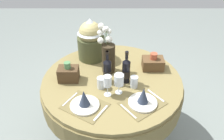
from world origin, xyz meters
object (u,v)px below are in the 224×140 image
object	(u,v)px
tumbler_mid	(134,82)
wine_glass_left	(107,82)
place_setting_right	(143,99)
wine_bottle_centre	(126,71)
dining_table	(112,91)
wine_glass_right	(119,80)
place_setting_left	(84,102)
woven_basket_side_left	(68,73)
tumbler_near_left	(101,83)
wine_bottle_left	(107,71)
flower_vase	(108,53)
gift_tub_back_left	(91,38)
woven_basket_side_right	(153,63)

from	to	relation	value
tumbler_mid	wine_glass_left	bearing A→B (deg)	-155.20
place_setting_right	wine_bottle_centre	world-z (taller)	wine_bottle_centre
dining_table	wine_glass_left	bearing A→B (deg)	-99.56
wine_glass_right	place_setting_right	bearing A→B (deg)	-35.93
place_setting_left	woven_basket_side_left	bearing A→B (deg)	116.97
tumbler_near_left	tumbler_mid	bearing A→B (deg)	2.06
place_setting_left	tumbler_near_left	size ratio (longest dim) A/B	3.97
wine_bottle_left	tumbler_mid	xyz separation A→B (m)	(0.24, -0.07, -0.07)
place_setting_left	wine_bottle_left	xyz separation A→B (m)	(0.18, 0.33, 0.08)
dining_table	place_setting_left	bearing A→B (deg)	-121.08
flower_vase	gift_tub_back_left	size ratio (longest dim) A/B	1.07
gift_tub_back_left	woven_basket_side_right	bearing A→B (deg)	-18.15
woven_basket_side_right	wine_glass_left	bearing A→B (deg)	-137.71
dining_table	tumbler_near_left	bearing A→B (deg)	-127.58
wine_bottle_centre	dining_table	bearing A→B (deg)	163.26
place_setting_right	wine_glass_left	distance (m)	0.32
place_setting_left	woven_basket_side_left	size ratio (longest dim) A/B	2.20
tumbler_near_left	wine_bottle_centre	bearing A→B (deg)	21.38
place_setting_left	wine_bottle_centre	distance (m)	0.49
place_setting_left	woven_basket_side_right	distance (m)	0.83
place_setting_right	tumbler_mid	size ratio (longest dim) A/B	3.89
wine_bottle_left	tumbler_mid	size ratio (longest dim) A/B	2.98
flower_vase	woven_basket_side_left	world-z (taller)	flower_vase
tumbler_mid	woven_basket_side_right	bearing A→B (deg)	54.67
wine_bottle_left	gift_tub_back_left	distance (m)	0.47
woven_basket_side_left	woven_basket_side_right	xyz separation A→B (m)	(0.81, 0.19, -0.01)
wine_bottle_centre	tumbler_mid	xyz separation A→B (m)	(0.07, -0.08, -0.07)
gift_tub_back_left	place_setting_right	bearing A→B (deg)	-56.87
place_setting_left	wine_glass_right	bearing A→B (deg)	31.61
dining_table	place_setting_right	bearing A→B (deg)	-53.01
dining_table	woven_basket_side_right	bearing A→B (deg)	23.91
dining_table	place_setting_left	xyz separation A→B (m)	(-0.22, -0.37, 0.20)
dining_table	woven_basket_side_left	bearing A→B (deg)	-178.40
tumbler_near_left	gift_tub_back_left	size ratio (longest dim) A/B	0.24
dining_table	woven_basket_side_left	distance (m)	0.46
place_setting_left	place_setting_right	size ratio (longest dim) A/B	0.99
wine_glass_left	tumbler_near_left	size ratio (longest dim) A/B	1.84
flower_vase	wine_bottle_left	distance (m)	0.20
wine_glass_right	wine_bottle_left	bearing A→B (deg)	123.19
tumbler_mid	place_setting_right	bearing A→B (deg)	-75.83
flower_vase	woven_basket_side_left	size ratio (longest dim) A/B	2.46
flower_vase	dining_table	bearing A→B (deg)	-73.93
place_setting_right	tumbler_mid	xyz separation A→B (m)	(-0.06, 0.22, 0.01)
place_setting_left	wine_bottle_centre	world-z (taller)	wine_bottle_centre
wine_glass_left	place_setting_left	bearing A→B (deg)	-142.05
place_setting_left	wine_glass_left	bearing A→B (deg)	37.95
dining_table	wine_glass_right	xyz separation A→B (m)	(0.06, -0.19, 0.29)
flower_vase	tumbler_mid	size ratio (longest dim) A/B	4.32
wine_glass_right	tumbler_mid	bearing A→B (deg)	29.83
tumbler_near_left	woven_basket_side_right	distance (m)	0.59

